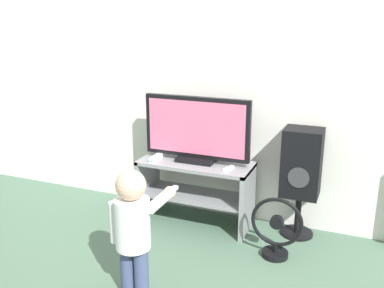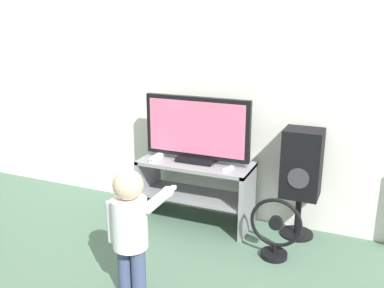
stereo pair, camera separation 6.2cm
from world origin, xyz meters
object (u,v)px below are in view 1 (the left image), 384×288
game_console (156,158)px  speaker_tower (301,166)px  remote_primary (229,169)px  floor_fan (276,230)px  child (134,224)px  television (197,130)px

game_console → speaker_tower: speaker_tower is taller
game_console → remote_primary: game_console is taller
game_console → floor_fan: (1.12, -0.22, -0.37)m
remote_primary → floor_fan: size_ratio=0.28×
game_console → child: bearing=-70.2°
child → game_console: bearing=109.8°
television → speaker_tower: television is taller
remote_primary → floor_fan: remote_primary is taller
child → floor_fan: size_ratio=1.81×
television → speaker_tower: size_ratio=1.02×
television → floor_fan: 1.06m
remote_primary → child: (-0.29, -1.06, -0.06)m
remote_primary → child: child is taller
game_console → floor_fan: size_ratio=0.38×
television → child: size_ratio=1.06×
child → speaker_tower: bearing=56.1°
game_console → child: (0.38, -1.05, -0.07)m
television → game_console: (-0.34, -0.11, -0.26)m
television → floor_fan: bearing=-22.8°
television → child: (0.04, -1.16, -0.33)m
child → floor_fan: 1.16m
game_console → floor_fan: bearing=-11.1°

